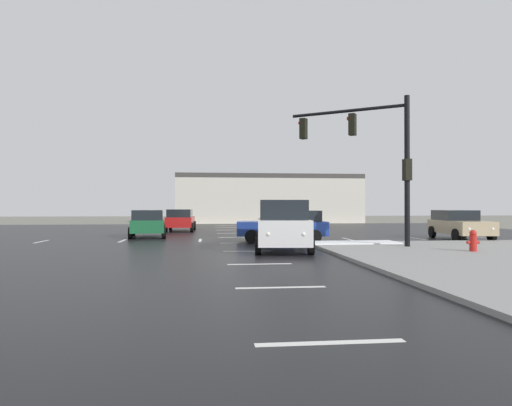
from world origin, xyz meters
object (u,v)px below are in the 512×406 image
object	(u,v)px
sedan_green	(148,223)
sedan_tan	(459,224)
sedan_blue	(285,225)
traffic_signal_mast	(373,148)
suv_white	(282,224)
fire_hydrant	(473,241)
sedan_red	(181,220)

from	to	relation	value
sedan_green	sedan_tan	xyz separation A→B (m)	(17.03, -3.50, 0.00)
sedan_blue	sedan_green	xyz separation A→B (m)	(-7.35, 4.22, 0.00)
traffic_signal_mast	sedan_blue	size ratio (longest dim) A/B	1.36
traffic_signal_mast	sedan_green	distance (m)	13.61
suv_white	sedan_green	xyz separation A→B (m)	(-6.47, 8.54, -0.24)
suv_white	sedan_tan	bearing A→B (deg)	122.05
traffic_signal_mast	suv_white	bearing A→B (deg)	43.58
traffic_signal_mast	fire_hydrant	xyz separation A→B (m)	(2.68, -2.99, -3.79)
traffic_signal_mast	sedan_red	bearing A→B (deg)	-23.71
sedan_green	sedan_red	distance (m)	6.51
sedan_blue	sedan_red	xyz separation A→B (m)	(-5.86, 10.56, 0.00)
sedan_blue	sedan_red	size ratio (longest dim) A/B	1.02
sedan_green	sedan_blue	bearing A→B (deg)	-126.05
suv_white	sedan_tan	xyz separation A→B (m)	(10.56, 5.04, -0.24)
traffic_signal_mast	sedan_green	bearing A→B (deg)	-2.87
fire_hydrant	sedan_green	size ratio (longest dim) A/B	0.17
sedan_tan	fire_hydrant	bearing A→B (deg)	-20.97
sedan_green	sedan_red	xyz separation A→B (m)	(1.49, 6.33, 0.00)
sedan_red	sedan_green	bearing A→B (deg)	168.15
sedan_green	traffic_signal_mast	bearing A→B (deg)	-132.61
traffic_signal_mast	sedan_tan	xyz separation A→B (m)	(6.44, 4.31, -3.48)
fire_hydrant	sedan_red	xyz separation A→B (m)	(-11.78, 17.14, 0.32)
sedan_green	sedan_tan	bearing A→B (deg)	-107.80
sedan_green	sedan_tan	world-z (taller)	same
traffic_signal_mast	sedan_green	size ratio (longest dim) A/B	1.35
sedan_blue	suv_white	bearing A→B (deg)	83.29
traffic_signal_mast	sedan_tan	distance (m)	8.49
sedan_red	fire_hydrant	bearing A→B (deg)	-144.07
sedan_blue	sedan_tan	xyz separation A→B (m)	(9.68, 0.72, 0.00)
suv_white	sedan_green	bearing A→B (deg)	-136.34
traffic_signal_mast	sedan_blue	bearing A→B (deg)	-14.40
sedan_green	sedan_red	size ratio (longest dim) A/B	1.02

